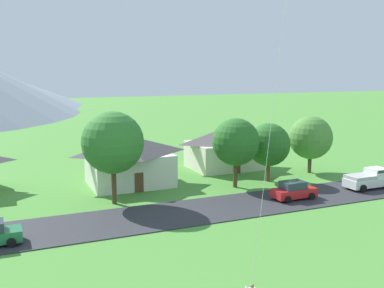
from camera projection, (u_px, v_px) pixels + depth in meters
road_strip at (149, 218)px, 37.44m from camera, size 160.00×6.92×0.08m
house_leftmost at (130, 160)px, 47.89m from camera, size 8.96×7.13×5.26m
house_left_center at (224, 147)px, 56.20m from camera, size 8.85×7.10×5.05m
tree_near_left at (311, 138)px, 53.39m from camera, size 5.09×5.09×6.77m
tree_right_of_center at (113, 143)px, 40.61m from camera, size 5.62×5.62×8.48m
tree_near_right at (269, 145)px, 49.30m from camera, size 4.69×4.69×6.41m
tree_far_right at (236, 142)px, 46.60m from camera, size 4.91×4.91×7.23m
parked_car_red_west_end at (294, 191)px, 42.68m from camera, size 4.23×2.13×1.68m
pickup_truck_white_east_side at (370, 179)px, 46.59m from camera, size 5.22×2.36×1.99m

